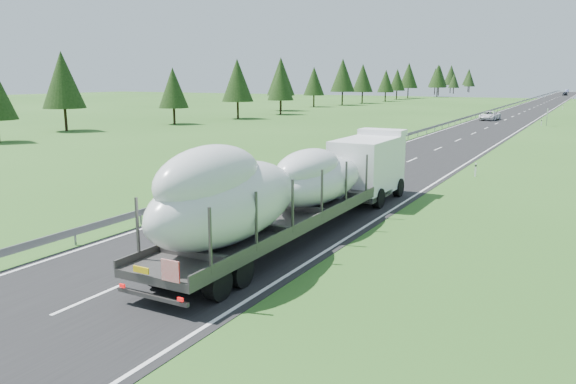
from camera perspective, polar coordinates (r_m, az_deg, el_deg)
The scene contains 10 objects.
ground at distance 19.82m, azimuth -19.53°, elevation -10.24°, with size 400.00×400.00×0.00m, color #28521B.
road_surface at distance 113.08m, azimuth 21.93°, elevation 7.15°, with size 10.00×400.00×0.02m, color black.
guardrail at distance 113.77m, azimuth 19.28°, elevation 7.66°, with size 0.10×400.00×0.76m.
marker_posts at distance 167.28m, azimuth 26.63°, elevation 8.12°, with size 0.13×350.08×1.00m.
highway_sign at distance 92.39m, azimuth 24.85°, elevation 7.22°, with size 0.08×0.90×2.60m.
tree_line_left at distance 154.61m, azimuth 6.91°, elevation 11.46°, with size 15.71×311.27×12.50m.
boat_truck at distance 25.06m, azimuth 0.81°, elevation 0.84°, with size 3.12×21.56×4.87m.
distant_van at distance 101.35m, azimuth 19.80°, elevation 7.31°, with size 2.54×5.50×1.53m, color silver.
distant_car_dark at distance 249.93m, azimuth 26.32°, elevation 8.95°, with size 1.76×4.36×1.49m, color black.
distant_car_blue at distance 300.21m, azimuth 26.48°, elevation 9.17°, with size 1.48×4.25×1.40m, color #161D3E.
Camera 1 is at (14.08, -11.98, 7.15)m, focal length 35.00 mm.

